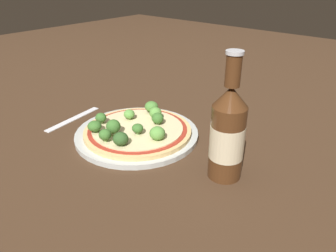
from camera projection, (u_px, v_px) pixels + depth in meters
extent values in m
plane|color=#3D2819|center=(137.00, 138.00, 0.78)|extent=(3.00, 3.00, 0.00)
cylinder|color=#B2B7B2|center=(137.00, 134.00, 0.79)|extent=(0.29, 0.29, 0.01)
cylinder|color=tan|center=(137.00, 131.00, 0.78)|extent=(0.25, 0.25, 0.01)
cylinder|color=maroon|center=(137.00, 129.00, 0.78)|extent=(0.23, 0.23, 0.00)
cylinder|color=beige|center=(137.00, 128.00, 0.78)|extent=(0.21, 0.21, 0.00)
cylinder|color=#89A866|center=(157.00, 138.00, 0.72)|extent=(0.01, 0.01, 0.01)
ellipsoid|color=#568E3D|center=(157.00, 133.00, 0.72)|extent=(0.03, 0.03, 0.03)
cylinder|color=#89A866|center=(152.00, 111.00, 0.85)|extent=(0.01, 0.01, 0.01)
ellipsoid|color=#477A33|center=(151.00, 106.00, 0.84)|extent=(0.03, 0.03, 0.03)
cylinder|color=#89A866|center=(129.00, 118.00, 0.81)|extent=(0.01, 0.01, 0.01)
ellipsoid|color=#568E3D|center=(129.00, 114.00, 0.81)|extent=(0.03, 0.03, 0.02)
cylinder|color=#89A866|center=(114.00, 132.00, 0.74)|extent=(0.01, 0.01, 0.01)
ellipsoid|color=#386628|center=(113.00, 126.00, 0.74)|extent=(0.03, 0.03, 0.03)
cylinder|color=#89A866|center=(121.00, 143.00, 0.70)|extent=(0.01, 0.01, 0.01)
ellipsoid|color=#2D5123|center=(121.00, 139.00, 0.69)|extent=(0.03, 0.03, 0.03)
cylinder|color=#89A866|center=(138.00, 132.00, 0.74)|extent=(0.01, 0.01, 0.01)
ellipsoid|color=#386628|center=(138.00, 128.00, 0.74)|extent=(0.03, 0.03, 0.02)
cylinder|color=#89A866|center=(95.00, 130.00, 0.75)|extent=(0.01, 0.01, 0.01)
ellipsoid|color=#386628|center=(95.00, 126.00, 0.75)|extent=(0.03, 0.03, 0.02)
cylinder|color=#89A866|center=(101.00, 122.00, 0.79)|extent=(0.01, 0.01, 0.01)
ellipsoid|color=#386628|center=(101.00, 118.00, 0.79)|extent=(0.03, 0.03, 0.02)
cylinder|color=#89A866|center=(158.00, 123.00, 0.79)|extent=(0.01, 0.01, 0.01)
ellipsoid|color=#386628|center=(158.00, 118.00, 0.78)|extent=(0.03, 0.03, 0.03)
cylinder|color=#89A866|center=(105.00, 139.00, 0.71)|extent=(0.01, 0.01, 0.01)
ellipsoid|color=#386628|center=(105.00, 135.00, 0.71)|extent=(0.03, 0.03, 0.02)
cylinder|color=#89A866|center=(154.00, 117.00, 0.82)|extent=(0.01, 0.01, 0.01)
ellipsoid|color=#568E3D|center=(154.00, 112.00, 0.81)|extent=(0.03, 0.03, 0.03)
cylinder|color=#472814|center=(227.00, 143.00, 0.61)|extent=(0.06, 0.06, 0.15)
cylinder|color=#C6B793|center=(227.00, 141.00, 0.61)|extent=(0.07, 0.07, 0.07)
cone|color=#472814|center=(231.00, 97.00, 0.57)|extent=(0.06, 0.06, 0.04)
cylinder|color=#472814|center=(233.00, 71.00, 0.55)|extent=(0.03, 0.03, 0.06)
cylinder|color=#B2B2B7|center=(235.00, 52.00, 0.54)|extent=(0.03, 0.03, 0.01)
cube|color=silver|center=(73.00, 119.00, 0.87)|extent=(0.04, 0.18, 0.00)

